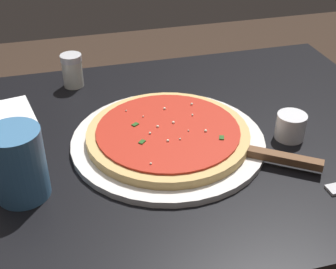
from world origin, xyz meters
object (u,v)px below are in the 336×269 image
(napkin_folded_right, at_px, (0,117))
(parmesan_shaker, at_px, (72,70))
(cup_tall_drink, at_px, (18,164))
(cup_small_sauce, at_px, (291,126))
(pizza_server, at_px, (260,154))
(serving_plate, at_px, (168,141))
(pizza, at_px, (168,134))

(napkin_folded_right, relative_size, parmesan_shaker, 1.89)
(cup_tall_drink, bearing_deg, cup_small_sauce, 4.55)
(pizza_server, distance_m, parmesan_shaker, 0.47)
(cup_tall_drink, height_order, parmesan_shaker, cup_tall_drink)
(pizza_server, distance_m, napkin_folded_right, 0.51)
(serving_plate, xyz_separation_m, cup_small_sauce, (0.22, -0.04, 0.02))
(cup_small_sauce, relative_size, napkin_folded_right, 0.39)
(parmesan_shaker, bearing_deg, napkin_folded_right, -146.84)
(parmesan_shaker, bearing_deg, pizza_server, -53.11)
(serving_plate, height_order, napkin_folded_right, serving_plate)
(pizza, relative_size, cup_tall_drink, 2.51)
(serving_plate, relative_size, napkin_folded_right, 2.51)
(pizza_server, height_order, cup_small_sauce, cup_small_sauce)
(cup_tall_drink, height_order, cup_small_sauce, cup_tall_drink)
(napkin_folded_right, distance_m, parmesan_shaker, 0.19)
(pizza_server, distance_m, cup_small_sauce, 0.10)
(napkin_folded_right, bearing_deg, cup_small_sauce, -22.17)
(pizza, height_order, cup_small_sauce, cup_small_sauce)
(pizza, xyz_separation_m, parmesan_shaker, (-0.14, 0.28, 0.02))
(pizza_server, height_order, cup_tall_drink, cup_tall_drink)
(pizza, relative_size, parmesan_shaker, 3.97)
(pizza_server, xyz_separation_m, parmesan_shaker, (-0.28, 0.37, 0.02))
(cup_tall_drink, bearing_deg, pizza, 16.72)
(serving_plate, distance_m, napkin_folded_right, 0.35)
(pizza, height_order, cup_tall_drink, cup_tall_drink)
(napkin_folded_right, height_order, parmesan_shaker, parmesan_shaker)
(cup_small_sauce, bearing_deg, napkin_folded_right, 157.83)
(parmesan_shaker, bearing_deg, cup_small_sauce, -40.75)
(pizza_server, relative_size, parmesan_shaker, 2.78)
(serving_plate, relative_size, cup_small_sauce, 6.44)
(serving_plate, xyz_separation_m, pizza_server, (0.14, -0.10, 0.01))
(cup_small_sauce, xyz_separation_m, napkin_folded_right, (-0.52, 0.21, -0.02))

